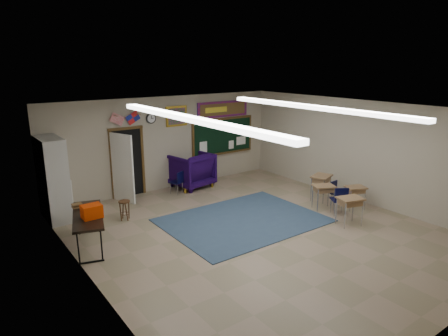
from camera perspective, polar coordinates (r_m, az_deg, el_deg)
floor at (r=9.94m, az=4.75°, el=-9.18°), size 9.00×9.00×0.00m
back_wall at (r=13.06m, az=-8.10°, el=3.54°), size 8.00×0.04×3.00m
left_wall at (r=7.55m, az=-18.80°, el=-5.66°), size 0.04×9.00×3.00m
right_wall at (r=12.35m, az=19.13°, el=2.20°), size 0.04×9.00×3.00m
ceiling at (r=9.13m, az=5.16°, el=8.27°), size 8.00×9.00×0.04m
area_rug at (r=10.61m, az=2.74°, el=-7.46°), size 4.00×3.00×0.02m
fluorescent_strips at (r=9.14m, az=5.15°, el=7.90°), size 3.86×6.00×0.10m
doorway at (r=12.41m, az=-13.82°, el=0.55°), size 1.10×0.89×2.16m
chalkboard at (r=14.17m, az=-0.15°, el=4.44°), size 2.55×0.14×1.30m
bulletin_board at (r=14.03m, az=-0.16°, el=8.41°), size 2.10×0.05×0.55m
framed_art_print at (r=13.05m, az=-6.80°, el=7.36°), size 0.75×0.05×0.65m
wall_clock at (r=12.64m, az=-10.38°, el=6.98°), size 0.32×0.05×0.32m
wall_flags at (r=12.26m, az=-13.95°, el=7.15°), size 1.16×0.06×0.70m
storage_cabinet at (r=11.31m, az=-23.22°, el=-1.44°), size 0.59×1.25×2.20m
wingback_armchair at (r=13.29m, az=-4.76°, el=-0.27°), size 1.43×1.46×1.15m
student_chair_reading at (r=12.68m, az=-6.83°, el=-2.07°), size 0.48×0.48×0.73m
student_chair_desk_a at (r=11.30m, az=16.08°, el=-4.48°), size 0.56×0.56×0.82m
student_chair_desk_b at (r=11.98m, az=15.96°, el=-3.60°), size 0.41×0.41×0.72m
student_desk_front_left at (r=11.61m, az=14.00°, el=-3.89°), size 0.71×0.64×0.70m
student_desk_front_right at (r=12.34m, az=13.68°, el=-2.56°), size 0.76×0.66×0.77m
student_desk_back_left at (r=10.67m, az=17.49°, el=-5.73°), size 0.72×0.61×0.74m
student_desk_back_right at (r=11.88m, az=18.18°, el=-3.89°), size 0.67×0.59×0.66m
folding_table at (r=9.54m, az=-18.72°, el=-8.25°), size 1.13×1.97×1.06m
wooden_stool at (r=10.88m, az=-14.00°, el=-5.85°), size 0.30×0.30×0.53m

